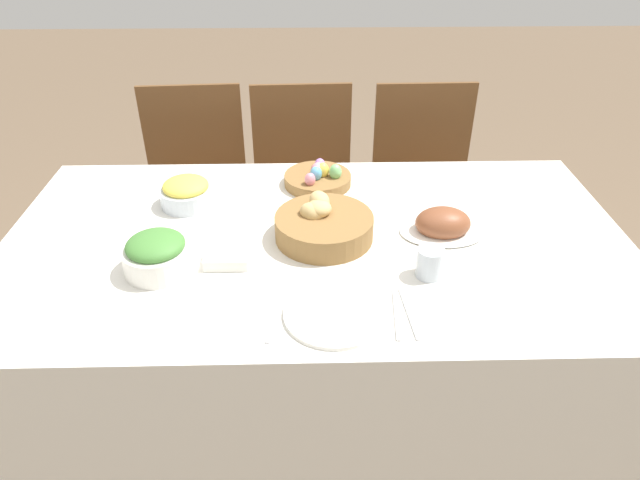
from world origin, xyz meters
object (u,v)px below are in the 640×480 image
at_px(chair_far_center, 304,189).
at_px(green_salad_bowl, 157,254).
at_px(fork, 272,316).
at_px(butter_dish, 227,259).
at_px(bread_basket, 323,224).
at_px(knife, 396,314).
at_px(chair_far_left, 197,190).
at_px(egg_basket, 318,178).
at_px(pineapple_bowl, 187,192).
at_px(drinking_cup, 430,263).
at_px(ham_platter, 443,225).
at_px(chair_far_right, 424,188).
at_px(dinner_plate, 335,314).
at_px(spoon, 409,313).

distance_m(chair_far_center, green_salad_bowl, 1.07).
xyz_separation_m(fork, butter_dish, (-0.13, 0.21, 0.01)).
xyz_separation_m(bread_basket, knife, (0.16, -0.34, -0.04)).
bearing_deg(fork, chair_far_left, 113.17).
relative_size(bread_basket, egg_basket, 1.26).
distance_m(bread_basket, pineapple_bowl, 0.46).
bearing_deg(green_salad_bowl, bread_basket, 18.79).
relative_size(egg_basket, fork, 1.20).
xyz_separation_m(egg_basket, drinking_cup, (0.27, -0.51, 0.01)).
relative_size(ham_platter, knife, 1.32).
height_order(drinking_cup, butter_dish, drinking_cup).
height_order(chair_far_right, pineapple_bowl, chair_far_right).
bearing_deg(dinner_plate, egg_basket, 92.02).
bearing_deg(spoon, dinner_plate, 175.54).
relative_size(chair_far_left, ham_platter, 3.82).
distance_m(ham_platter, drinking_cup, 0.21).
bearing_deg(pineapple_bowl, knife, -42.94).
xyz_separation_m(chair_far_left, dinner_plate, (0.53, -1.15, 0.28)).
height_order(pineapple_bowl, dinner_plate, pineapple_bowl).
height_order(chair_far_right, egg_basket, chair_far_right).
distance_m(pineapple_bowl, drinking_cup, 0.78).
height_order(bread_basket, dinner_plate, bread_basket).
xyz_separation_m(green_salad_bowl, butter_dish, (0.17, 0.02, -0.03)).
relative_size(chair_far_right, knife, 5.02).
bearing_deg(ham_platter, spoon, -112.87).
xyz_separation_m(chair_far_center, butter_dish, (-0.20, -0.93, 0.29)).
height_order(ham_platter, knife, ham_platter).
distance_m(chair_far_center, butter_dish, 1.00).
distance_m(chair_far_center, chair_far_right, 0.52).
height_order(knife, drinking_cup, drinking_cup).
height_order(chair_far_right, dinner_plate, chair_far_right).
height_order(egg_basket, green_salad_bowl, green_salad_bowl).
bearing_deg(ham_platter, butter_dish, -166.83).
bearing_deg(chair_far_left, chair_far_right, -3.64).
height_order(fork, spoon, same).
height_order(bread_basket, butter_dish, bread_basket).
bearing_deg(knife, chair_far_center, 105.39).
height_order(pineapple_bowl, spoon, pineapple_bowl).
bearing_deg(spoon, fork, 175.54).
xyz_separation_m(chair_far_left, chair_far_right, (0.97, 0.00, 0.00)).
bearing_deg(spoon, chair_far_left, 117.26).
bearing_deg(dinner_plate, butter_dish, 142.35).
bearing_deg(green_salad_bowl, dinner_plate, -23.30).
distance_m(pineapple_bowl, fork, 0.61).
relative_size(knife, spoon, 1.00).
bearing_deg(fork, egg_basket, 83.95).
distance_m(chair_far_right, spoon, 1.21).
bearing_deg(chair_far_right, knife, -105.55).
distance_m(chair_far_center, dinner_plate, 1.18).
xyz_separation_m(egg_basket, pineapple_bowl, (-0.41, -0.12, 0.02)).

